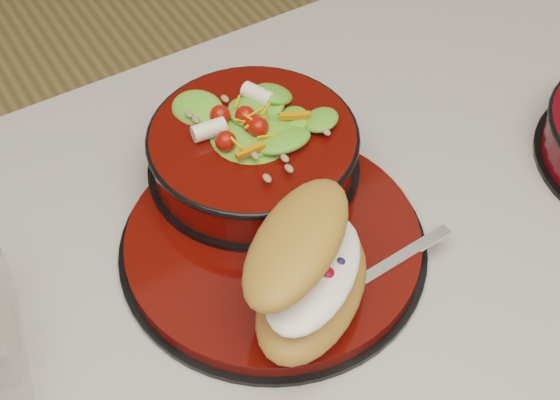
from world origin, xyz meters
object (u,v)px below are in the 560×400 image
salad_bowl (253,145)px  croissant (309,270)px  dinner_plate (274,242)px  fork (381,269)px

salad_bowl → croissant: bearing=-103.6°
dinner_plate → salad_bowl: salad_bowl is taller
dinner_plate → salad_bowl: size_ratio=1.37×
salad_bowl → croissant: size_ratio=1.25×
salad_bowl → fork: (0.03, -0.17, -0.03)m
dinner_plate → fork: bearing=-54.0°
fork → salad_bowl: bearing=7.6°
dinner_plate → salad_bowl: (0.03, 0.09, 0.04)m
dinner_plate → croissant: croissant is taller
dinner_plate → croissant: (-0.01, -0.08, 0.05)m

